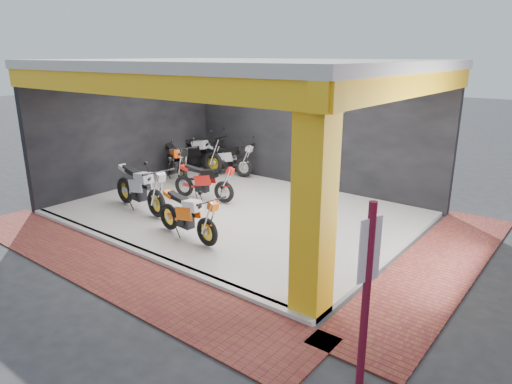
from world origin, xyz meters
TOP-DOWN VIEW (x-y plane):
  - ground at (0.00, 0.00)m, footprint 80.00×80.00m
  - showroom_floor at (0.00, 2.00)m, footprint 8.00×6.00m
  - showroom_ceiling at (0.00, 2.00)m, footprint 8.40×6.40m
  - back_wall at (0.00, 5.10)m, footprint 8.20×0.20m
  - left_wall at (-4.10, 2.00)m, footprint 0.20×6.20m
  - corner_column at (3.75, -0.75)m, footprint 0.50×0.50m
  - header_beam_front at (0.00, -1.00)m, footprint 8.40×0.30m
  - header_beam_right at (4.00, 2.00)m, footprint 0.30×6.40m
  - floor_kerb at (0.00, -1.02)m, footprint 8.00×0.20m
  - paver_front at (0.00, -1.80)m, footprint 9.00×1.40m
  - paver_right at (4.80, 2.00)m, footprint 1.40×7.00m
  - signpost at (5.07, -1.78)m, footprint 0.12×0.31m
  - moto_hero at (0.92, -0.07)m, footprint 2.05×0.94m
  - moto_row_a at (-1.20, 0.42)m, footprint 2.37×1.14m
  - moto_row_b at (-0.68, 2.21)m, footprint 2.03×1.07m
  - moto_row_c at (-2.80, 2.74)m, footprint 2.38×1.70m
  - moto_row_d at (-1.96, 4.55)m, footprint 2.12×1.02m
  - moto_row_e at (-2.97, 4.25)m, footprint 2.43×1.11m

SIDE VIEW (x-z plane):
  - ground at x=0.00m, z-range 0.00..0.00m
  - paver_front at x=0.00m, z-range 0.00..0.03m
  - paver_right at x=4.80m, z-range 0.00..0.03m
  - showroom_floor at x=0.00m, z-range 0.00..0.10m
  - floor_kerb at x=0.00m, z-range 0.00..0.10m
  - moto_row_b at x=-0.68m, z-range 0.10..1.28m
  - moto_hero at x=0.92m, z-range 0.10..1.31m
  - moto_row_d at x=-1.96m, z-range 0.10..1.35m
  - moto_row_c at x=-2.80m, z-range 0.10..1.47m
  - moto_row_a at x=-1.20m, z-range 0.10..1.49m
  - moto_row_e at x=-2.97m, z-range 0.10..1.54m
  - signpost at x=5.07m, z-range 0.11..2.44m
  - back_wall at x=0.00m, z-range 0.00..3.50m
  - left_wall at x=-4.10m, z-range 0.00..3.50m
  - corner_column at x=3.75m, z-range 0.00..3.50m
  - header_beam_front at x=0.00m, z-range 3.10..3.50m
  - header_beam_right at x=4.00m, z-range 3.10..3.50m
  - showroom_ceiling at x=0.00m, z-range 3.50..3.70m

